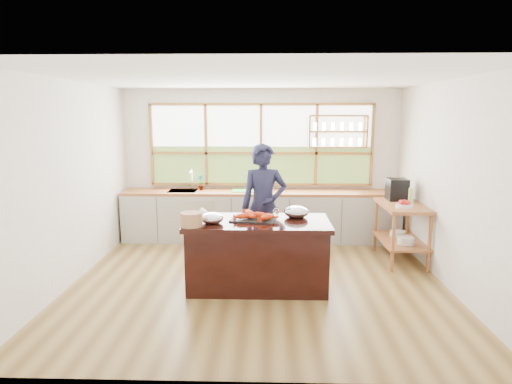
{
  "coord_description": "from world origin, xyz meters",
  "views": [
    {
      "loc": [
        0.13,
        -5.55,
        2.27
      ],
      "look_at": [
        -0.03,
        0.15,
        1.21
      ],
      "focal_mm": 30.0,
      "sensor_mm": 36.0,
      "label": 1
    }
  ],
  "objects_px": {
    "cook": "(264,207)",
    "espresso_machine": "(397,189)",
    "wicker_basket": "(192,219)",
    "island": "(258,254)"
  },
  "relations": [
    {
      "from": "cook",
      "to": "espresso_machine",
      "type": "bearing_deg",
      "value": 10.63
    },
    {
      "from": "wicker_basket",
      "to": "island",
      "type": "bearing_deg",
      "value": 19.96
    },
    {
      "from": "espresso_machine",
      "to": "island",
      "type": "bearing_deg",
      "value": -146.92
    },
    {
      "from": "cook",
      "to": "espresso_machine",
      "type": "relative_size",
      "value": 5.39
    },
    {
      "from": "island",
      "to": "wicker_basket",
      "type": "xyz_separation_m",
      "value": [
        -0.8,
        -0.29,
        0.53
      ]
    },
    {
      "from": "island",
      "to": "espresso_machine",
      "type": "xyz_separation_m",
      "value": [
        2.19,
        1.42,
        0.62
      ]
    },
    {
      "from": "island",
      "to": "cook",
      "type": "distance_m",
      "value": 0.89
    },
    {
      "from": "cook",
      "to": "wicker_basket",
      "type": "relative_size",
      "value": 6.81
    },
    {
      "from": "island",
      "to": "wicker_basket",
      "type": "height_order",
      "value": "wicker_basket"
    },
    {
      "from": "island",
      "to": "wicker_basket",
      "type": "bearing_deg",
      "value": -160.04
    }
  ]
}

